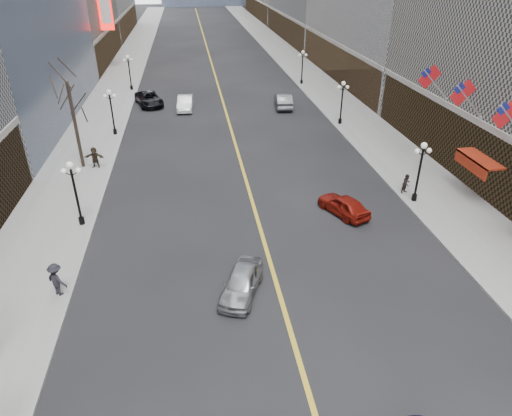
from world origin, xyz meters
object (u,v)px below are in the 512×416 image
object	(u,v)px
streetlamp_west_1	(74,187)
car_nb_far	(149,99)
car_sb_mid	(344,205)
streetlamp_west_3	(129,69)
car_sb_far	(283,100)
streetlamp_west_2	(111,107)
streetlamp_east_2	(342,98)
streetlamp_east_3	(302,64)
streetlamp_east_1	(420,166)
car_nb_mid	(185,103)
car_nb_near	(242,282)

from	to	relation	value
streetlamp_west_1	car_nb_far	size ratio (longest dim) A/B	0.79
car_nb_far	car_sb_mid	world-z (taller)	car_nb_far
streetlamp_west_3	car_sb_far	world-z (taller)	streetlamp_west_3
streetlamp_west_2	streetlamp_east_2	bearing A→B (deg)	0.00
streetlamp_east_3	car_sb_far	size ratio (longest dim) A/B	0.87
car_sb_far	streetlamp_west_1	bearing A→B (deg)	59.23
streetlamp_east_1	streetlamp_east_2	xyz separation A→B (m)	(0.00, 18.00, 0.00)
streetlamp_west_2	streetlamp_east_3	bearing A→B (deg)	37.33
streetlamp_west_1	car_nb_far	bearing A→B (deg)	84.39
streetlamp_east_2	car_nb_mid	size ratio (longest dim) A/B	0.93
streetlamp_east_3	car_nb_mid	bearing A→B (deg)	-148.81
car_nb_mid	car_nb_near	bearing A→B (deg)	-81.61
streetlamp_west_3	car_nb_far	bearing A→B (deg)	-69.56
streetlamp_east_2	car_nb_near	bearing A→B (deg)	-117.47
streetlamp_east_2	car_nb_far	xyz separation A→B (m)	(-20.80, 10.49, -2.11)
streetlamp_east_2	streetlamp_east_3	bearing A→B (deg)	90.00
car_nb_far	streetlamp_east_2	bearing A→B (deg)	-42.73
streetlamp_west_1	car_sb_far	bearing A→B (deg)	53.29
streetlamp_east_2	streetlamp_west_3	distance (m)	29.68
streetlamp_east_1	car_nb_mid	size ratio (longest dim) A/B	0.93
streetlamp_west_3	car_nb_near	bearing A→B (deg)	-77.59
streetlamp_east_1	car_nb_far	xyz separation A→B (m)	(-20.80, 28.49, -2.11)
streetlamp_east_3	streetlamp_east_1	bearing A→B (deg)	-90.00
streetlamp_east_1	streetlamp_east_2	size ratio (longest dim) A/B	1.00
streetlamp_west_2	car_nb_far	world-z (taller)	streetlamp_west_2
streetlamp_east_3	car_sb_far	bearing A→B (deg)	-113.97
streetlamp_west_3	car_sb_far	size ratio (longest dim) A/B	0.87
streetlamp_west_2	car_nb_near	distance (m)	28.38
streetlamp_west_2	car_nb_mid	size ratio (longest dim) A/B	0.93
streetlamp_east_1	streetlamp_east_2	bearing A→B (deg)	90.00
streetlamp_west_3	car_nb_far	xyz separation A→B (m)	(2.80, -7.51, -2.11)
car_sb_far	car_nb_far	bearing A→B (deg)	-5.51
streetlamp_west_1	streetlamp_west_2	bearing A→B (deg)	90.00
streetlamp_west_1	streetlamp_west_2	world-z (taller)	same
streetlamp_east_1	car_sb_mid	bearing A→B (deg)	-170.66
streetlamp_west_3	car_nb_near	distance (m)	45.66
streetlamp_east_3	streetlamp_west_1	bearing A→B (deg)	-123.25
streetlamp_east_1	car_nb_far	bearing A→B (deg)	126.14
car_nb_near	car_nb_far	bearing A→B (deg)	122.48
streetlamp_east_3	car_nb_near	bearing A→B (deg)	-107.21
car_sb_mid	car_sb_far	bearing A→B (deg)	-116.81
car_nb_far	car_nb_mid	bearing A→B (deg)	-45.37
streetlamp_west_3	streetlamp_west_1	bearing A→B (deg)	-90.00
car_sb_far	car_nb_mid	bearing A→B (deg)	2.03
streetlamp_east_1	streetlamp_west_2	world-z (taller)	same
streetlamp_west_2	car_nb_near	xyz separation A→B (m)	(9.80, -26.54, -2.18)
streetlamp_west_2	car_sb_far	bearing A→B (deg)	21.04
streetlamp_west_3	car_sb_far	bearing A→B (deg)	-29.76
streetlamp_east_3	car_nb_far	distance (m)	22.22
streetlamp_west_1	streetlamp_west_3	distance (m)	36.00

